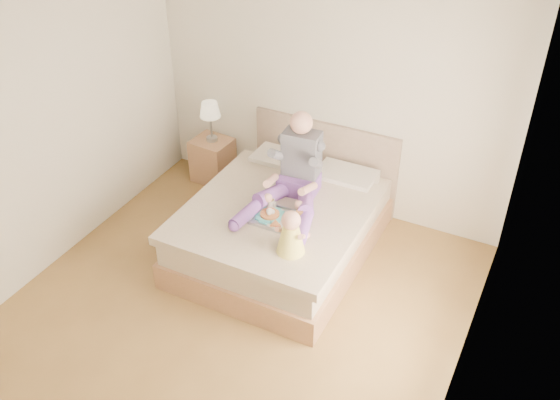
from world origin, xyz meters
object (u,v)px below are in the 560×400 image
at_px(bed, 285,223).
at_px(nightstand, 213,160).
at_px(baby, 291,235).
at_px(tray, 279,217).
at_px(adult, 294,175).

bearing_deg(bed, nightstand, 149.90).
bearing_deg(baby, bed, 122.79).
distance_m(nightstand, baby, 2.38).
xyz_separation_m(nightstand, tray, (1.47, -1.13, 0.37)).
relative_size(adult, tray, 2.31).
xyz_separation_m(nightstand, adult, (1.44, -0.73, 0.61)).
relative_size(bed, nightstand, 4.06).
bearing_deg(bed, tray, -73.41).
distance_m(bed, tray, 0.47).
bearing_deg(nightstand, bed, -25.80).
height_order(bed, tray, bed).
height_order(bed, adult, adult).
distance_m(bed, nightstand, 1.59).
xyz_separation_m(bed, tray, (0.10, -0.33, 0.32)).
bearing_deg(baby, tray, 132.79).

